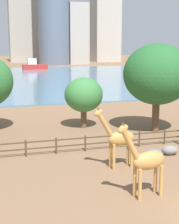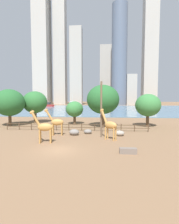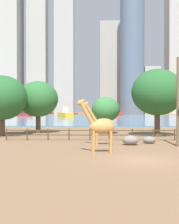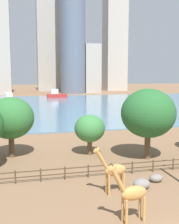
{
  "view_description": "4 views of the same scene",
  "coord_description": "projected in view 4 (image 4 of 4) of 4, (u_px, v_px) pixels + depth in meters",
  "views": [
    {
      "loc": [
        -10.75,
        -13.27,
        8.28
      ],
      "look_at": [
        -2.91,
        13.27,
        2.92
      ],
      "focal_mm": 55.0,
      "sensor_mm": 36.0,
      "label": 1
    },
    {
      "loc": [
        5.1,
        -18.87,
        5.83
      ],
      "look_at": [
        2.41,
        12.7,
        3.34
      ],
      "focal_mm": 28.0,
      "sensor_mm": 36.0,
      "label": 2
    },
    {
      "loc": [
        -3.12,
        -19.11,
        3.55
      ],
      "look_at": [
        -3.91,
        23.87,
        3.0
      ],
      "focal_mm": 45.0,
      "sensor_mm": 36.0,
      "label": 3
    },
    {
      "loc": [
        -9.84,
        -14.12,
        10.18
      ],
      "look_at": [
        0.13,
        27.02,
        4.52
      ],
      "focal_mm": 45.0,
      "sensor_mm": 36.0,
      "label": 4
    }
  ],
  "objects": [
    {
      "name": "harbor_water",
      "position": [
        53.0,
        106.0,
        91.41
      ],
      "size": [
        180.0,
        86.0,
        0.2
      ],
      "primitive_type": "cube",
      "color": "slate",
      "rests_on": "ground"
    },
    {
      "name": "tree_center_broad",
      "position": [
        90.0,
        129.0,
        35.55
      ],
      "size": [
        3.89,
        3.89,
        5.15
      ],
      "color": "brown",
      "rests_on": "ground"
    },
    {
      "name": "boulder_by_pole",
      "position": [
        156.0,
        178.0,
        26.78
      ],
      "size": [
        1.32,
        0.98,
        0.73
      ],
      "primitive_type": "ellipsoid",
      "color": "gray",
      "rests_on": "ground"
    },
    {
      "name": "ground_plane",
      "position": [
        52.0,
        105.0,
        94.31
      ],
      "size": [
        400.0,
        400.0,
        0.0
      ],
      "primitive_type": "plane",
      "color": "brown"
    },
    {
      "name": "skyline_block_left",
      "position": [
        73.0,
        12.0,
        148.68
      ],
      "size": [
        13.44,
        13.44,
        86.44
      ],
      "primitive_type": "cylinder",
      "color": "slate",
      "rests_on": "ground"
    },
    {
      "name": "boulder_small",
      "position": [
        142.0,
        184.0,
        25.1
      ],
      "size": [
        1.58,
        1.24,
        0.93
      ],
      "primitive_type": "ellipsoid",
      "color": "gray",
      "rests_on": "ground"
    },
    {
      "name": "skyline_tower_needle",
      "position": [
        115.0,
        3.0,
        177.15
      ],
      "size": [
        13.19,
        13.36,
        109.9
      ],
      "primitive_type": "cube",
      "color": "#B7B2A8",
      "rests_on": "ground"
    },
    {
      "name": "boat_ferry",
      "position": [
        9.0,
        100.0,
        94.84
      ],
      "size": [
        6.73,
        9.28,
        7.91
      ],
      "rotation": [
        0.0,
        0.0,
        5.17
      ],
      "color": "gold",
      "rests_on": "harbor_water"
    },
    {
      "name": "enclosure_fence",
      "position": [
        122.0,
        167.0,
        28.7
      ],
      "size": [
        26.12,
        0.14,
        1.3
      ],
      "color": "#4C3826",
      "rests_on": "ground"
    },
    {
      "name": "boat_sailboat",
      "position": [
        56.0,
        95.0,
        121.73
      ],
      "size": [
        8.63,
        3.51,
        3.73
      ],
      "rotation": [
        0.0,
        0.0,
        0.05
      ],
      "color": "#B22D28",
      "rests_on": "harbor_water"
    },
    {
      "name": "tree_right_small",
      "position": [
        11.0,
        118.0,
        34.29
      ],
      "size": [
        5.72,
        5.72,
        7.48
      ],
      "color": "brown",
      "rests_on": "ground"
    },
    {
      "name": "giraffe_tall",
      "position": [
        113.0,
        170.0,
        23.91
      ],
      "size": [
        3.13,
        0.97,
        4.35
      ],
      "rotation": [
        0.0,
        0.0,
        3.24
      ],
      "color": "#C18C47",
      "rests_on": "ground"
    },
    {
      "name": "tree_right_tall",
      "position": [
        148.0,
        113.0,
        33.5
      ],
      "size": [
        6.53,
        6.53,
        8.53
      ],
      "color": "brown",
      "rests_on": "ground"
    },
    {
      "name": "skyline_block_wide",
      "position": [
        49.0,
        43.0,
        174.47
      ],
      "size": [
        14.28,
        8.79,
        59.93
      ],
      "primitive_type": "cube",
      "color": "#ADA89E",
      "rests_on": "ground"
    },
    {
      "name": "skyline_block_central",
      "position": [
        91.0,
        69.0,
        157.77
      ],
      "size": [
        8.73,
        10.91,
        26.81
      ],
      "primitive_type": "cube",
      "color": "#ADA89E",
      "rests_on": "ground"
    },
    {
      "name": "giraffe_young",
      "position": [
        132.0,
        193.0,
        19.22
      ],
      "size": [
        3.06,
        1.03,
        4.43
      ],
      "rotation": [
        0.0,
        0.0,
        3.27
      ],
      "color": "#C18C47",
      "rests_on": "ground"
    }
  ]
}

